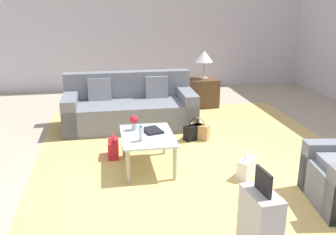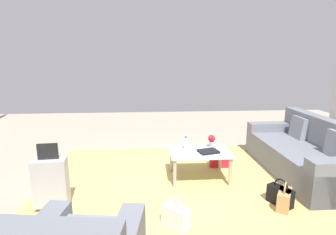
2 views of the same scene
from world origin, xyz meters
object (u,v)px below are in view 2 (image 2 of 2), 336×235
at_px(handbag_black, 280,195).
at_px(flower_vase, 212,140).
at_px(coffee_table_book, 208,151).
at_px(handbag_red, 219,160).
at_px(coffee_table, 199,155).
at_px(handbag_white, 176,216).
at_px(water_bottle, 186,143).
at_px(suitcase_silver, 51,181).
at_px(couch, 306,155).
at_px(handbag_tan, 284,199).

bearing_deg(handbag_black, flower_vase, -55.60).
xyz_separation_m(coffee_table_book, handbag_red, (-0.32, -0.52, -0.35)).
bearing_deg(handbag_black, coffee_table_book, -44.33).
relative_size(coffee_table, handbag_white, 2.57).
bearing_deg(handbag_black, coffee_table, -43.09).
xyz_separation_m(coffee_table, handbag_red, (-0.44, -0.44, -0.27)).
bearing_deg(water_bottle, handbag_red, -152.19).
distance_m(coffee_table, water_bottle, 0.27).
bearing_deg(flower_vase, suitcase_silver, 20.95).
bearing_deg(suitcase_silver, handbag_white, 161.91).
xyz_separation_m(handbag_black, handbag_red, (0.46, -1.27, 0.00)).
height_order(handbag_black, handbag_red, same).
bearing_deg(water_bottle, handbag_white, 77.49).
bearing_deg(couch, handbag_black, 46.11).
xyz_separation_m(water_bottle, handbag_tan, (-1.11, 1.03, -0.42)).
height_order(coffee_table, flower_vase, flower_vase).
bearing_deg(water_bottle, suitcase_silver, 23.96).
height_order(coffee_table, handbag_tan, coffee_table).
relative_size(handbag_red, handbag_tan, 1.00).
bearing_deg(coffee_table_book, handbag_black, 120.45).
distance_m(coffee_table, flower_vase, 0.33).
xyz_separation_m(couch, water_bottle, (2.00, -0.00, 0.25)).
height_order(couch, flower_vase, couch).
relative_size(suitcase_silver, handbag_red, 2.37).
relative_size(flower_vase, suitcase_silver, 0.24).
distance_m(coffee_table_book, handbag_black, 1.14).
bearing_deg(water_bottle, handbag_black, 139.43).
height_order(coffee_table, handbag_black, coffee_table).
distance_m(coffee_table_book, suitcase_silver, 2.21).
relative_size(coffee_table_book, handbag_tan, 0.82).
xyz_separation_m(couch, flower_vase, (1.58, -0.05, 0.28)).
bearing_deg(water_bottle, coffee_table_book, 150.64).
relative_size(couch, water_bottle, 10.91).
xyz_separation_m(water_bottle, suitcase_silver, (1.80, 0.80, -0.20)).
bearing_deg(handbag_black, handbag_tan, 95.66).
distance_m(coffee_table, handbag_tan, 1.32).
relative_size(coffee_table_book, handbag_white, 0.82).
xyz_separation_m(handbag_black, handbag_tan, (-0.01, 0.09, 0.00)).
height_order(couch, handbag_white, couch).
bearing_deg(handbag_white, suitcase_silver, -18.09).
relative_size(flower_vase, handbag_tan, 0.57).
relative_size(couch, handbag_white, 6.22).
xyz_separation_m(water_bottle, handbag_white, (0.29, 1.29, -0.42)).
height_order(suitcase_silver, handbag_white, suitcase_silver).
bearing_deg(coffee_table, water_bottle, -26.57).
bearing_deg(coffee_table, flower_vase, -145.71).
relative_size(suitcase_silver, handbag_black, 2.37).
height_order(couch, handbag_red, couch).
bearing_deg(coffee_table_book, suitcase_silver, 1.09).
height_order(suitcase_silver, handbag_tan, suitcase_silver).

